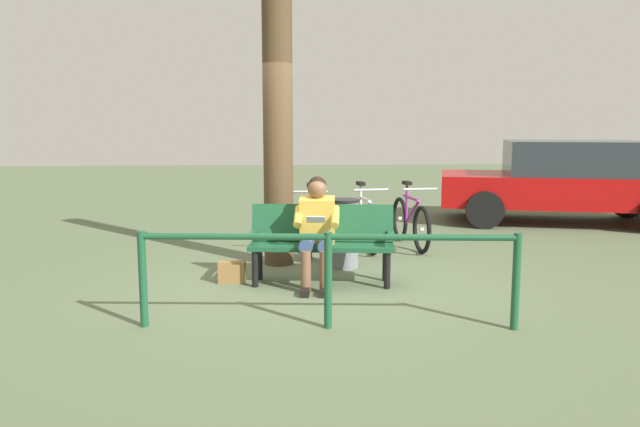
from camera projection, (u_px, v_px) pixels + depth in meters
ground_plane at (312, 283)px, 6.97m from camera, size 40.00×40.00×0.00m
bench at (322, 238)px, 6.96m from camera, size 1.64×0.64×0.87m
person_reading at (317, 226)px, 6.78m from camera, size 0.52×0.79×1.20m
handbag at (232, 272)px, 6.99m from camera, size 0.31×0.16×0.24m
tree_trunk at (278, 107)px, 7.67m from camera, size 0.37×0.37×3.95m
litter_bin at (344, 233)px, 7.70m from camera, size 0.37×0.37×0.85m
bicycle_orange at (410, 222)px, 9.02m from camera, size 0.48×1.68×0.94m
bicycle_green at (363, 223)px, 8.93m from camera, size 0.48×1.67×0.94m
bicycle_black at (310, 226)px, 8.69m from camera, size 0.48×1.68×0.94m
railing_fence at (328, 261)px, 5.37m from camera, size 3.30×0.33×0.85m
parked_car at (565, 180)px, 11.11m from camera, size 4.51×2.79×1.47m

